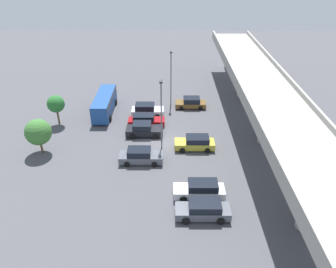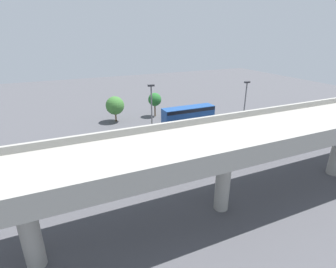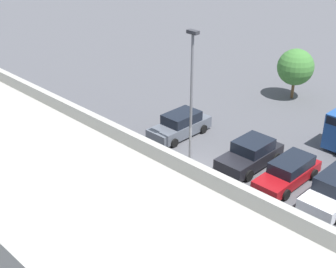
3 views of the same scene
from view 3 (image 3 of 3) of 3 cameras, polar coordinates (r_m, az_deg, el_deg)
ground_plane at (r=28.52m, az=4.42°, el=-4.54°), size 119.09×119.09×0.00m
highway_overpass at (r=19.26m, az=-18.85°, el=-2.76°), size 56.76×6.56×7.06m
parked_car_1 at (r=26.81m, az=19.78°, el=-6.49°), size 2.25×4.45×1.66m
parked_car_2 at (r=27.89m, az=14.48°, el=-4.51°), size 1.97×4.80×1.46m
parked_car_3 at (r=29.09m, az=10.02°, el=-2.46°), size 2.23×4.57×1.68m
parked_car_4 at (r=26.79m, az=-3.28°, el=-4.87°), size 2.10×4.64×1.58m
parked_car_5 at (r=32.33m, az=1.49°, el=1.07°), size 2.06×4.75×1.65m
parked_car_6 at (r=32.90m, az=-13.08°, el=0.87°), size 2.02×4.82×1.66m
parked_car_7 at (r=35.01m, az=-15.55°, el=2.13°), size 2.05×4.80×1.58m
lamp_post_mid_lot at (r=27.33m, az=2.89°, el=5.45°), size 0.70×0.35×8.34m
tree_front_centre at (r=39.28m, az=15.28°, el=7.87°), size 2.94×2.94×4.15m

